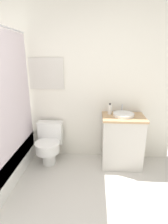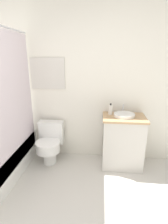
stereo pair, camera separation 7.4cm
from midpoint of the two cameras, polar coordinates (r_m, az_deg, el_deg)
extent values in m
cube|color=silver|center=(2.80, -6.30, 9.38)|extent=(3.37, 0.05, 2.50)
cube|color=beige|center=(2.82, -12.94, 12.12)|extent=(0.54, 0.02, 0.48)
cube|color=silver|center=(2.81, -12.96, 12.11)|extent=(0.51, 0.01, 0.45)
cube|color=silver|center=(2.29, -24.57, 1.80)|extent=(0.01, 1.40, 1.74)
cylinder|color=white|center=(2.94, -12.07, -14.10)|extent=(0.21, 0.21, 0.24)
cylinder|color=white|center=(2.81, -12.57, -11.31)|extent=(0.37, 0.37, 0.14)
cylinder|color=white|center=(2.77, -12.68, -9.86)|extent=(0.38, 0.38, 0.02)
cube|color=white|center=(2.94, -11.57, -6.74)|extent=(0.38, 0.15, 0.35)
cube|color=white|center=(2.87, -11.79, -3.37)|extent=(0.40, 0.16, 0.02)
cube|color=beige|center=(2.78, 11.49, -9.57)|extent=(0.59, 0.43, 0.78)
cube|color=tan|center=(2.63, 12.02, -1.67)|extent=(0.62, 0.46, 0.03)
cylinder|color=white|center=(2.63, 12.01, -0.81)|extent=(0.31, 0.31, 0.04)
cylinder|color=silver|center=(2.79, 11.58, 1.22)|extent=(0.02, 0.02, 0.13)
cylinder|color=silver|center=(2.67, 7.62, 0.83)|extent=(0.06, 0.06, 0.15)
cylinder|color=black|center=(2.64, 7.70, 2.60)|extent=(0.02, 0.02, 0.02)
camera|label=1|loc=(0.04, -90.89, -0.28)|focal=28.00mm
camera|label=2|loc=(0.04, 89.11, 0.28)|focal=28.00mm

